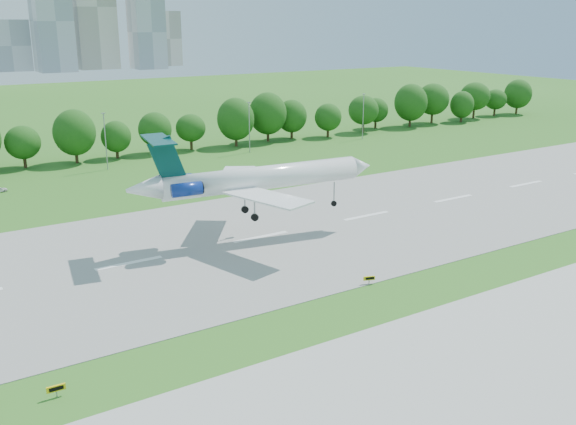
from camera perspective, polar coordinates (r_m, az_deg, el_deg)
The scene contains 8 objects.
ground at distance 65.69m, azimuth -6.68°, elevation -11.20°, with size 600.00×600.00×0.00m, color #235817.
runway at distance 87.03m, azimuth -13.95°, elevation -4.42°, with size 400.00×45.00×0.08m, color gray.
tree_line at distance 148.80m, azimuth -22.60°, elevation 5.91°, with size 288.40×8.40×10.40m.
light_poles at distance 138.64m, azimuth -22.85°, elevation 5.25°, with size 175.90×0.25×12.19m.
skyline at distance 460.56m, azimuth -17.42°, elevation 15.85°, with size 127.00×52.00×80.00m.
airliner at distance 91.70m, azimuth -3.42°, elevation 3.05°, with size 37.05×26.73×12.69m.
taxi_sign_centre at distance 59.38m, azimuth -19.92°, elevation -14.49°, with size 1.59×0.25×1.11m.
taxi_sign_right at distance 78.48m, azimuth 7.23°, elevation -5.83°, with size 1.42×0.64×1.02m.
Camera 1 is at (-24.64, -52.72, 30.48)m, focal length 40.00 mm.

